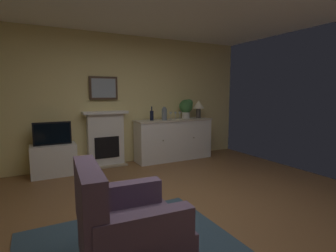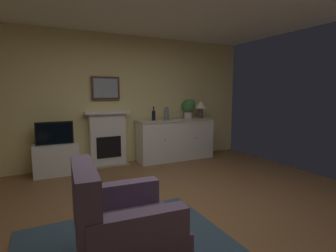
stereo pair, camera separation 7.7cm
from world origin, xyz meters
name	(u,v)px [view 1 (the left image)]	position (x,y,z in m)	size (l,w,h in m)	color
ground_plane	(182,222)	(0.00, 0.00, -0.05)	(6.00, 5.49, 0.10)	brown
wall_rear	(114,100)	(0.00, 2.71, 1.31)	(6.00, 0.06, 2.62)	#EAD68C
fireplace_unit	(106,139)	(-0.23, 2.59, 0.55)	(0.87, 0.30, 1.10)	white
framed_picture	(104,88)	(-0.23, 2.63, 1.55)	(0.55, 0.04, 0.45)	#473323
sideboard_cabinet	(174,139)	(1.22, 2.41, 0.44)	(1.72, 0.49, 0.89)	white
table_lamp	(199,106)	(1.86, 2.41, 1.16)	(0.26, 0.26, 0.40)	#4C4742
wine_bottle	(152,115)	(0.71, 2.44, 0.99)	(0.08, 0.08, 0.29)	black
wine_glass_left	(171,114)	(1.14, 2.39, 1.01)	(0.07, 0.07, 0.16)	silver
wine_glass_center	(175,114)	(1.25, 2.38, 1.01)	(0.07, 0.07, 0.16)	silver
wine_glass_right	(180,114)	(1.36, 2.38, 1.01)	(0.07, 0.07, 0.16)	silver
vase_decorative	(164,114)	(0.97, 2.36, 1.02)	(0.11, 0.11, 0.28)	slate
tv_cabinet	(54,160)	(-1.20, 2.42, 0.28)	(0.75, 0.42, 0.56)	white
tv_set	(52,133)	(-1.20, 2.40, 0.76)	(0.62, 0.07, 0.40)	black
potted_plant_small	(186,107)	(1.57, 2.46, 1.14)	(0.30, 0.30, 0.43)	beige
armchair	(125,228)	(-0.88, -0.58, 0.38)	(0.86, 0.83, 0.92)	#604C66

